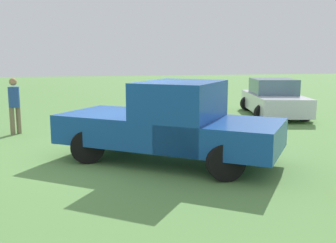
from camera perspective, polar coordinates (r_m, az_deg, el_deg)
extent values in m
plane|color=#5B8C47|center=(9.09, -6.95, -5.27)|extent=(80.00, 80.00, 0.00)
cylinder|color=black|center=(8.66, -11.76, -3.62)|extent=(0.74, 0.22, 0.74)
cylinder|color=black|center=(10.05, -6.19, -1.67)|extent=(0.74, 0.22, 0.74)
cylinder|color=black|center=(7.35, 8.52, -5.88)|extent=(0.74, 0.22, 0.74)
cylinder|color=black|center=(8.94, 11.39, -3.20)|extent=(0.74, 0.22, 0.74)
cube|color=#144799|center=(9.23, -8.31, -0.58)|extent=(2.74, 2.75, 0.64)
cube|color=#144799|center=(8.38, 1.82, 1.14)|extent=(2.43, 2.52, 1.40)
cube|color=slate|center=(8.33, 1.84, 4.14)|extent=(2.15, 2.26, 0.48)
cube|color=#144799|center=(8.14, 8.17, -2.06)|extent=(3.06, 2.99, 0.60)
cube|color=silver|center=(9.78, -12.81, -1.69)|extent=(1.23, 1.60, 0.16)
cylinder|color=black|center=(14.90, 19.55, 1.21)|extent=(0.61, 0.20, 0.61)
cylinder|color=black|center=(14.48, 13.76, 1.25)|extent=(0.61, 0.20, 0.61)
cylinder|color=black|center=(17.63, 16.55, 2.56)|extent=(0.61, 0.20, 0.61)
cylinder|color=black|center=(17.27, 11.62, 2.62)|extent=(0.61, 0.20, 0.61)
cube|color=silver|center=(16.02, 15.32, 2.69)|extent=(2.77, 4.66, 0.68)
cube|color=slate|center=(16.18, 15.23, 5.04)|extent=(1.99, 2.24, 0.60)
cylinder|color=#7A6B51|center=(12.49, -21.97, 0.05)|extent=(0.14, 0.14, 0.82)
cylinder|color=#7A6B51|center=(12.57, -21.15, 0.16)|extent=(0.14, 0.14, 0.82)
cylinder|color=#284C93|center=(12.44, -21.76, 3.35)|extent=(0.45, 0.45, 0.61)
sphere|color=#A87A56|center=(12.41, -21.89, 5.45)|extent=(0.22, 0.22, 0.22)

